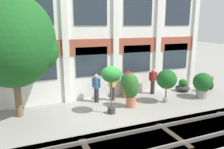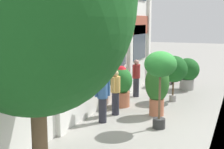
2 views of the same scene
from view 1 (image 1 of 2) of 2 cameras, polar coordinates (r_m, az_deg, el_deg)
The scene contains 14 objects.
ground_plane at distance 11.02m, azimuth -1.06°, elevation -10.27°, with size 80.00×80.00×0.00m, color gray.
apartment_facade at distance 12.78m, azimuth -5.81°, elevation 12.85°, with size 15.20×0.64×8.74m.
rail_tracks at distance 8.67m, azimuth 6.51°, elevation -18.21°, with size 22.84×2.80×0.43m.
broadleaf_tree at distance 10.87m, azimuth -24.52°, elevation 7.45°, with size 4.01×3.82×5.76m.
potted_plant_tall_urn at distance 10.52m, azimuth -0.17°, elevation -0.53°, with size 0.98×0.98×2.40m.
potted_plant_fluted_column at distance 11.64m, azimuth 5.00°, elevation -3.62°, with size 0.84×0.84×1.83m.
potted_plant_stone_basin at distance 13.31m, azimuth 4.19°, elevation -2.20°, with size 0.88×0.88×1.59m.
potted_plant_wide_bowl at distance 15.34m, azimuth 17.98°, elevation -2.99°, with size 0.95×0.95×0.81m.
potted_plant_low_pan at distance 12.59m, azimuth 14.09°, elevation -1.32°, with size 1.12×1.12×1.90m.
potted_plant_glazed_jar at distance 14.20m, azimuth 22.60°, elevation -2.22°, with size 1.15×1.15×1.54m.
scooter_near_curb at distance 15.93m, azimuth 23.50°, elevation -2.39°, with size 1.37×0.56×0.98m.
resident_by_doorway at distance 14.12m, azimuth 10.62°, elevation -1.53°, with size 0.51×0.34×1.64m.
resident_watching_tracks at distance 12.40m, azimuth -4.11°, elevation -3.35°, with size 0.40×0.40×1.63m.
resident_near_plants at distance 12.66m, azimuth 0.09°, elevation -3.07°, with size 0.53×0.34×1.60m.
Camera 1 is at (-3.67, -9.45, 4.32)m, focal length 35.00 mm.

